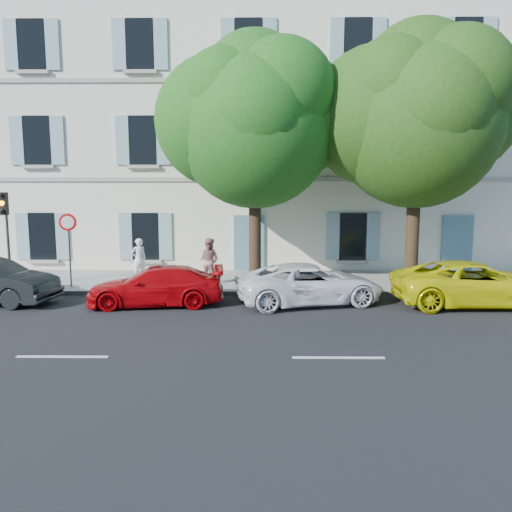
{
  "coord_description": "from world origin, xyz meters",
  "views": [
    {
      "loc": [
        -1.67,
        -14.39,
        3.65
      ],
      "look_at": [
        -1.85,
        2.0,
        1.4
      ],
      "focal_mm": 35.0,
      "sensor_mm": 36.0,
      "label": 1
    }
  ],
  "objects_px": {
    "traffic_light": "(5,219)",
    "pedestrian_b": "(209,261)",
    "car_yellow_supercar": "(475,284)",
    "tree_right": "(417,125)",
    "car_white_coupe": "(310,284)",
    "road_sign": "(69,234)",
    "car_red_coupe": "(156,286)",
    "pedestrian_a": "(139,259)",
    "tree_left": "(255,129)"
  },
  "relations": [
    {
      "from": "traffic_light",
      "to": "pedestrian_b",
      "type": "relative_size",
      "value": 1.99
    },
    {
      "from": "car_yellow_supercar",
      "to": "pedestrian_b",
      "type": "xyz_separation_m",
      "value": [
        -8.57,
        2.77,
        0.3
      ]
    },
    {
      "from": "tree_right",
      "to": "car_white_coupe",
      "type": "bearing_deg",
      "value": -152.02
    },
    {
      "from": "pedestrian_b",
      "to": "traffic_light",
      "type": "bearing_deg",
      "value": 28.57
    },
    {
      "from": "car_white_coupe",
      "to": "car_yellow_supercar",
      "type": "xyz_separation_m",
      "value": [
        5.11,
        -0.17,
        0.05
      ]
    },
    {
      "from": "road_sign",
      "to": "car_red_coupe",
      "type": "bearing_deg",
      "value": -31.05
    },
    {
      "from": "pedestrian_a",
      "to": "pedestrian_b",
      "type": "height_order",
      "value": "pedestrian_b"
    },
    {
      "from": "tree_right",
      "to": "pedestrian_a",
      "type": "xyz_separation_m",
      "value": [
        -9.98,
        1.3,
        -4.82
      ]
    },
    {
      "from": "tree_right",
      "to": "traffic_light",
      "type": "relative_size",
      "value": 2.61
    },
    {
      "from": "car_yellow_supercar",
      "to": "pedestrian_b",
      "type": "bearing_deg",
      "value": 71.04
    },
    {
      "from": "car_white_coupe",
      "to": "car_yellow_supercar",
      "type": "bearing_deg",
      "value": -105.36
    },
    {
      "from": "car_white_coupe",
      "to": "traffic_light",
      "type": "height_order",
      "value": "traffic_light"
    },
    {
      "from": "traffic_light",
      "to": "pedestrian_a",
      "type": "bearing_deg",
      "value": 21.72
    },
    {
      "from": "pedestrian_b",
      "to": "road_sign",
      "type": "bearing_deg",
      "value": 29.68
    },
    {
      "from": "traffic_light",
      "to": "pedestrian_a",
      "type": "distance_m",
      "value": 4.78
    },
    {
      "from": "car_red_coupe",
      "to": "tree_left",
      "type": "xyz_separation_m",
      "value": [
        3.06,
        2.55,
        5.05
      ]
    },
    {
      "from": "road_sign",
      "to": "pedestrian_b",
      "type": "xyz_separation_m",
      "value": [
        4.83,
        0.76,
        -1.04
      ]
    },
    {
      "from": "pedestrian_b",
      "to": "car_white_coupe",
      "type": "bearing_deg",
      "value": 163.89
    },
    {
      "from": "car_white_coupe",
      "to": "traffic_light",
      "type": "xyz_separation_m",
      "value": [
        -10.39,
        1.64,
        1.93
      ]
    },
    {
      "from": "car_white_coupe",
      "to": "pedestrian_a",
      "type": "distance_m",
      "value": 7.05
    },
    {
      "from": "tree_left",
      "to": "road_sign",
      "type": "bearing_deg",
      "value": -175.95
    },
    {
      "from": "car_red_coupe",
      "to": "traffic_light",
      "type": "xyz_separation_m",
      "value": [
        -5.57,
        1.9,
        1.96
      ]
    },
    {
      "from": "car_yellow_supercar",
      "to": "road_sign",
      "type": "height_order",
      "value": "road_sign"
    },
    {
      "from": "car_white_coupe",
      "to": "tree_left",
      "type": "xyz_separation_m",
      "value": [
        -1.77,
        2.29,
        5.02
      ]
    },
    {
      "from": "car_red_coupe",
      "to": "car_white_coupe",
      "type": "relative_size",
      "value": 0.91
    },
    {
      "from": "tree_right",
      "to": "pedestrian_a",
      "type": "relative_size",
      "value": 5.49
    },
    {
      "from": "car_white_coupe",
      "to": "traffic_light",
      "type": "relative_size",
      "value": 1.38
    },
    {
      "from": "tree_left",
      "to": "pedestrian_a",
      "type": "relative_size",
      "value": 5.37
    },
    {
      "from": "car_white_coupe",
      "to": "pedestrian_b",
      "type": "relative_size",
      "value": 2.75
    },
    {
      "from": "car_yellow_supercar",
      "to": "road_sign",
      "type": "bearing_deg",
      "value": 80.42
    },
    {
      "from": "car_red_coupe",
      "to": "tree_right",
      "type": "bearing_deg",
      "value": 99.24
    },
    {
      "from": "car_white_coupe",
      "to": "tree_left",
      "type": "distance_m",
      "value": 5.79
    },
    {
      "from": "car_white_coupe",
      "to": "tree_left",
      "type": "bearing_deg",
      "value": 24.16
    },
    {
      "from": "road_sign",
      "to": "pedestrian_b",
      "type": "bearing_deg",
      "value": 8.97
    },
    {
      "from": "tree_left",
      "to": "tree_right",
      "type": "distance_m",
      "value": 5.54
    },
    {
      "from": "traffic_light",
      "to": "road_sign",
      "type": "relative_size",
      "value": 1.29
    },
    {
      "from": "tree_right",
      "to": "road_sign",
      "type": "relative_size",
      "value": 3.36
    },
    {
      "from": "traffic_light",
      "to": "car_yellow_supercar",
      "type": "bearing_deg",
      "value": -6.67
    },
    {
      "from": "car_white_coupe",
      "to": "pedestrian_a",
      "type": "bearing_deg",
      "value": 48.63
    },
    {
      "from": "car_red_coupe",
      "to": "road_sign",
      "type": "bearing_deg",
      "value": -126.55
    },
    {
      "from": "tree_left",
      "to": "tree_right",
      "type": "xyz_separation_m",
      "value": [
        5.53,
        -0.29,
        0.1
      ]
    },
    {
      "from": "pedestrian_a",
      "to": "pedestrian_b",
      "type": "distance_m",
      "value": 2.84
    },
    {
      "from": "tree_left",
      "to": "pedestrian_a",
      "type": "xyz_separation_m",
      "value": [
        -4.45,
        1.01,
        -4.71
      ]
    },
    {
      "from": "car_red_coupe",
      "to": "road_sign",
      "type": "relative_size",
      "value": 1.62
    },
    {
      "from": "road_sign",
      "to": "pedestrian_b",
      "type": "relative_size",
      "value": 1.55
    },
    {
      "from": "car_yellow_supercar",
      "to": "car_red_coupe",
      "type": "bearing_deg",
      "value": 89.41
    },
    {
      "from": "car_white_coupe",
      "to": "pedestrian_a",
      "type": "height_order",
      "value": "pedestrian_a"
    },
    {
      "from": "car_red_coupe",
      "to": "pedestrian_a",
      "type": "height_order",
      "value": "pedestrian_a"
    },
    {
      "from": "car_white_coupe",
      "to": "car_red_coupe",
      "type": "bearing_deg",
      "value": 79.66
    },
    {
      "from": "tree_right",
      "to": "traffic_light",
      "type": "height_order",
      "value": "tree_right"
    }
  ]
}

